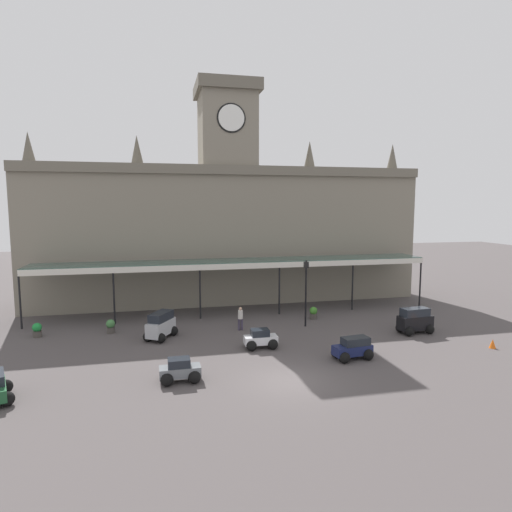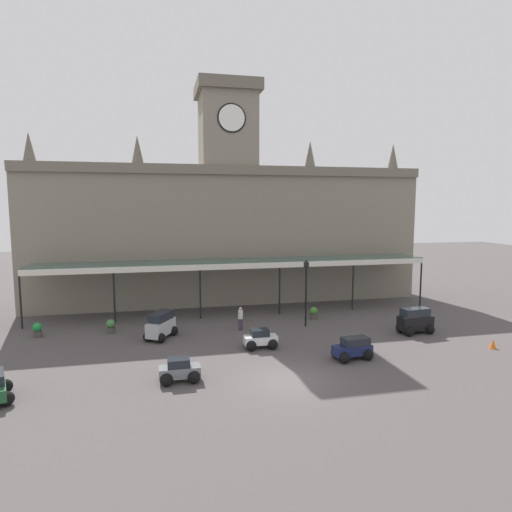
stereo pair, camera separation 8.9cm
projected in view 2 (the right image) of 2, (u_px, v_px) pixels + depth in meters
ground_plane at (289, 381)px, 21.84m from camera, size 140.00×140.00×0.00m
station_building at (228, 226)px, 39.85m from camera, size 34.92×5.68×19.50m
entrance_canopy at (238, 262)px, 35.32m from camera, size 32.09×3.26×4.34m
car_silver_van at (161, 326)px, 28.77m from camera, size 2.32×2.59×1.77m
car_white_sedan at (260, 340)px, 26.88m from camera, size 2.06×1.53×1.19m
car_grey_sedan at (180, 372)px, 21.79m from camera, size 2.06×1.54×1.19m
car_black_van at (415, 322)px, 29.93m from camera, size 2.48×1.75×1.77m
car_navy_estate at (353, 349)px, 24.93m from camera, size 2.34×1.72×1.27m
pedestrian_beside_cars at (241, 317)px, 30.67m from camera, size 0.38×0.34×1.67m
victorian_lamppost at (306, 285)px, 31.37m from camera, size 0.30×0.30×4.89m
traffic_cone at (493, 344)px, 26.81m from camera, size 0.40×0.40×0.56m
planter_by_canopy at (111, 326)px, 30.00m from camera, size 0.60×0.60×0.96m
planter_near_kerb at (37, 330)px, 29.15m from camera, size 0.60×0.60×0.96m
planter_forecourt_centre at (314, 313)px, 33.68m from camera, size 0.60×0.60×0.96m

